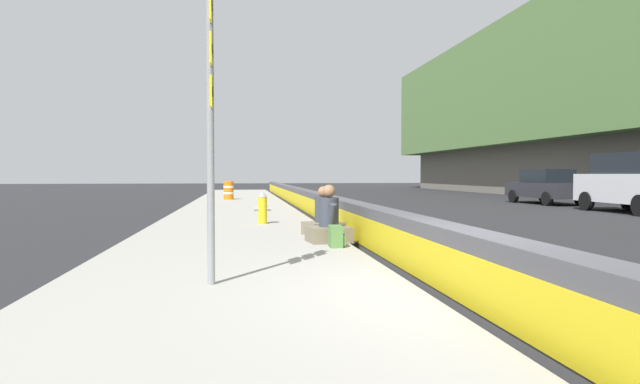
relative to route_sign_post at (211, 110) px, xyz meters
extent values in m
plane|color=#232326|center=(-0.84, -2.86, -2.23)|extent=(160.00, 160.00, 0.00)
cube|color=gray|center=(-0.84, -0.21, -2.16)|extent=(80.00, 4.40, 0.14)
cube|color=#47474C|center=(-0.84, -2.86, -1.81)|extent=(76.00, 0.44, 0.85)
cube|color=gold|center=(-0.84, -2.64, -1.85)|extent=(74.48, 0.01, 0.54)
cylinder|color=gray|center=(0.00, 0.01, -0.29)|extent=(0.09, 0.09, 3.60)
cube|color=yellow|center=(0.00, -0.01, 1.21)|extent=(0.44, 0.02, 0.36)
cube|color=black|center=(0.00, -0.03, 1.21)|extent=(0.30, 0.01, 0.10)
cube|color=yellow|center=(0.00, -0.01, 0.71)|extent=(0.44, 0.02, 0.36)
cube|color=black|center=(0.00, -0.03, 0.71)|extent=(0.30, 0.01, 0.10)
cube|color=yellow|center=(0.00, -0.01, 0.21)|extent=(0.44, 0.02, 0.36)
cube|color=black|center=(0.00, -0.03, 0.21)|extent=(0.30, 0.01, 0.10)
cylinder|color=gold|center=(7.77, -0.92, -1.73)|extent=(0.24, 0.24, 0.72)
cone|color=gray|center=(7.77, -0.92, -1.29)|extent=(0.26, 0.26, 0.16)
cylinder|color=gray|center=(7.77, -1.09, -1.70)|extent=(0.10, 0.12, 0.10)
cylinder|color=gray|center=(7.77, -0.75, -1.70)|extent=(0.10, 0.12, 0.10)
cube|color=#706651|center=(3.73, -2.05, -1.94)|extent=(0.78, 0.88, 0.30)
cylinder|color=#333842|center=(3.73, -2.05, -1.51)|extent=(0.39, 0.39, 0.57)
sphere|color=#8E6647|center=(3.73, -2.05, -1.09)|extent=(0.25, 0.25, 0.25)
cylinder|color=#333842|center=(3.94, -2.03, -1.56)|extent=(0.31, 0.17, 0.50)
cylinder|color=#333842|center=(3.52, -2.08, -1.56)|extent=(0.31, 0.17, 0.50)
cube|color=#706651|center=(4.92, -2.13, -1.95)|extent=(0.87, 0.94, 0.29)
cylinder|color=#333842|center=(4.92, -2.13, -1.54)|extent=(0.37, 0.37, 0.54)
sphere|color=#8E6647|center=(4.92, -2.13, -1.15)|extent=(0.24, 0.24, 0.24)
cylinder|color=#333842|center=(5.11, -2.06, -1.59)|extent=(0.30, 0.21, 0.48)
cylinder|color=#333842|center=(4.73, -2.19, -1.59)|extent=(0.30, 0.21, 0.48)
cube|color=#4C7A3D|center=(2.97, -2.05, -1.89)|extent=(0.32, 0.22, 0.40)
cube|color=#4C7A3D|center=(2.97, -2.19, -1.95)|extent=(0.22, 0.06, 0.20)
cylinder|color=orange|center=(21.72, 0.30, -1.62)|extent=(0.52, 0.52, 0.95)
cylinder|color=white|center=(21.72, 0.30, -1.43)|extent=(0.54, 0.54, 0.10)
cylinder|color=white|center=(21.72, 0.30, -1.76)|extent=(0.54, 0.54, 0.10)
cube|color=silver|center=(11.53, -15.06, -1.30)|extent=(4.86, 2.08, 1.10)
cube|color=black|center=(11.43, -15.06, -0.35)|extent=(3.16, 1.83, 0.80)
cylinder|color=black|center=(13.09, -14.19, -1.85)|extent=(0.77, 0.25, 0.76)
cylinder|color=black|center=(13.03, -16.03, -1.85)|extent=(0.77, 0.25, 0.76)
cube|color=#28282D|center=(17.67, -15.20, -1.54)|extent=(4.56, 1.96, 0.72)
cube|color=black|center=(17.57, -15.21, -0.85)|extent=(2.26, 1.70, 0.66)
cylinder|color=black|center=(19.08, -14.29, -1.90)|extent=(0.67, 0.24, 0.66)
cylinder|color=black|center=(19.14, -16.02, -1.90)|extent=(0.67, 0.24, 0.66)
cylinder|color=black|center=(16.20, -14.39, -1.90)|extent=(0.67, 0.24, 0.66)
cylinder|color=black|center=(16.26, -16.12, -1.90)|extent=(0.67, 0.24, 0.66)
camera|label=1|loc=(-6.48, -0.36, -0.76)|focal=29.74mm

